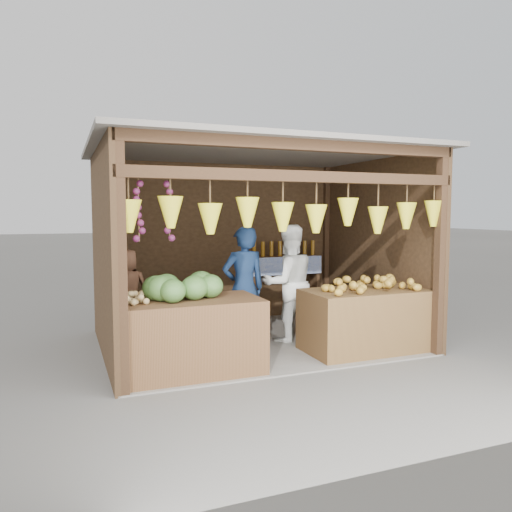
{
  "coord_description": "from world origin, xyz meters",
  "views": [
    {
      "loc": [
        -2.47,
        -6.38,
        1.81
      ],
      "look_at": [
        -0.01,
        -0.1,
        1.22
      ],
      "focal_mm": 35.0,
      "sensor_mm": 36.0,
      "label": 1
    }
  ],
  "objects_px": {
    "counter_left": "(187,337)",
    "vendor_seated": "(128,290)",
    "counter_right": "(365,321)",
    "man_standing": "(244,288)",
    "woman_standing": "(288,283)"
  },
  "relations": [
    {
      "from": "counter_left",
      "to": "vendor_seated",
      "type": "xyz_separation_m",
      "value": [
        -0.51,
        1.04,
        0.41
      ]
    },
    {
      "from": "counter_right",
      "to": "man_standing",
      "type": "relative_size",
      "value": 0.98
    },
    {
      "from": "counter_right",
      "to": "woman_standing",
      "type": "relative_size",
      "value": 0.97
    },
    {
      "from": "vendor_seated",
      "to": "counter_right",
      "type": "bearing_deg",
      "value": 165.17
    },
    {
      "from": "counter_right",
      "to": "vendor_seated",
      "type": "relative_size",
      "value": 1.52
    },
    {
      "from": "woman_standing",
      "to": "counter_left",
      "type": "bearing_deg",
      "value": 28.07
    },
    {
      "from": "counter_left",
      "to": "man_standing",
      "type": "height_order",
      "value": "man_standing"
    },
    {
      "from": "woman_standing",
      "to": "vendor_seated",
      "type": "xyz_separation_m",
      "value": [
        -2.18,
        0.13,
        0.01
      ]
    },
    {
      "from": "man_standing",
      "to": "woman_standing",
      "type": "relative_size",
      "value": 0.99
    },
    {
      "from": "counter_left",
      "to": "vendor_seated",
      "type": "distance_m",
      "value": 1.23
    },
    {
      "from": "counter_right",
      "to": "woman_standing",
      "type": "bearing_deg",
      "value": 129.66
    },
    {
      "from": "counter_left",
      "to": "woman_standing",
      "type": "height_order",
      "value": "woman_standing"
    },
    {
      "from": "man_standing",
      "to": "woman_standing",
      "type": "xyz_separation_m",
      "value": [
        0.73,
        0.16,
        0.01
      ]
    },
    {
      "from": "counter_left",
      "to": "man_standing",
      "type": "relative_size",
      "value": 1.01
    },
    {
      "from": "counter_right",
      "to": "vendor_seated",
      "type": "bearing_deg",
      "value": 161.2
    }
  ]
}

